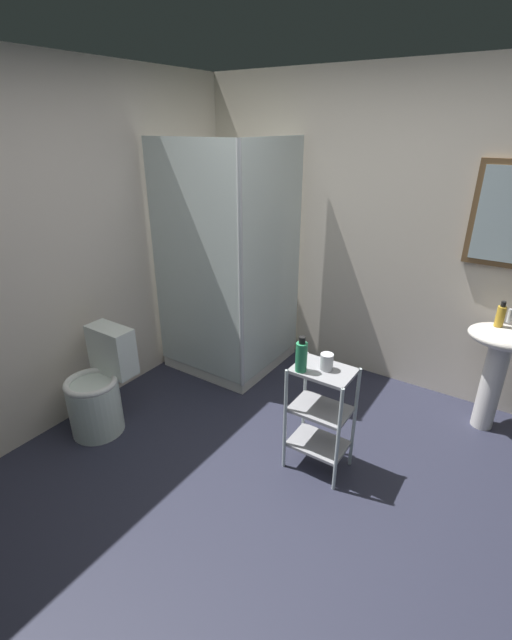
{
  "coord_description": "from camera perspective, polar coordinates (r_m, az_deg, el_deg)",
  "views": [
    {
      "loc": [
        0.94,
        -1.65,
        2.08
      ],
      "look_at": [
        -0.43,
        0.41,
        0.97
      ],
      "focal_mm": 24.4,
      "sensor_mm": 36.0,
      "label": 1
    }
  ],
  "objects": [
    {
      "name": "sink_faucet",
      "position": [
        3.51,
        30.32,
        0.48
      ],
      "size": [
        0.03,
        0.03,
        0.1
      ],
      "primitive_type": "cylinder",
      "color": "silver",
      "rests_on": "pedestal_sink"
    },
    {
      "name": "body_wash_bottle_green",
      "position": [
        2.57,
        5.97,
        -4.73
      ],
      "size": [
        0.07,
        0.07,
        0.22
      ],
      "color": "#2D945E",
      "rests_on": "storage_cart"
    },
    {
      "name": "hand_soap_bottle",
      "position": [
        3.4,
        29.41,
        0.5
      ],
      "size": [
        0.06,
        0.06,
        0.18
      ],
      "color": "gold",
      "rests_on": "pedestal_sink"
    },
    {
      "name": "wall_left",
      "position": [
        3.35,
        -25.15,
        7.64
      ],
      "size": [
        0.1,
        4.2,
        2.5
      ],
      "primitive_type": "cube",
      "color": "beige",
      "rests_on": "ground_plane"
    },
    {
      "name": "shower_stall",
      "position": [
        3.92,
        -3.11,
        -0.08
      ],
      "size": [
        0.92,
        0.92,
        2.0
      ],
      "color": "white",
      "rests_on": "ground_plane"
    },
    {
      "name": "storage_cart",
      "position": [
        2.82,
        8.46,
        -11.74
      ],
      "size": [
        0.38,
        0.28,
        0.74
      ],
      "color": "silver",
      "rests_on": "ground_plane"
    },
    {
      "name": "toilet",
      "position": [
        3.39,
        -19.86,
        -8.72
      ],
      "size": [
        0.37,
        0.49,
        0.76
      ],
      "color": "white",
      "rests_on": "ground_plane"
    },
    {
      "name": "pedestal_sink",
      "position": [
        3.51,
        29.17,
        -4.37
      ],
      "size": [
        0.46,
        0.37,
        0.81
      ],
      "color": "white",
      "rests_on": "ground_plane"
    },
    {
      "name": "ground_plane",
      "position": [
        2.83,
        2.89,
        -23.45
      ],
      "size": [
        4.2,
        4.2,
        0.02
      ],
      "primitive_type": "cube",
      "color": "#292B3D"
    },
    {
      "name": "rinse_cup",
      "position": [
        2.63,
        9.25,
        -5.42
      ],
      "size": [
        0.08,
        0.08,
        0.1
      ],
      "primitive_type": "cylinder",
      "color": "silver",
      "rests_on": "storage_cart"
    },
    {
      "name": "wall_back",
      "position": [
        3.71,
        18.55,
        10.22
      ],
      "size": [
        4.2,
        0.14,
        2.5
      ],
      "color": "beige",
      "rests_on": "ground_plane"
    }
  ]
}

